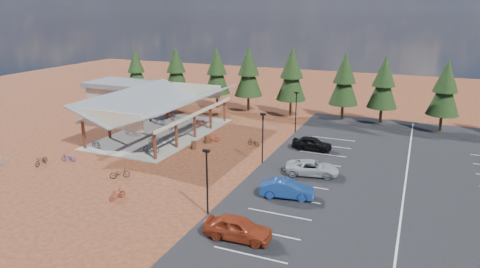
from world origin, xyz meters
TOP-DOWN VIEW (x-y plane):
  - ground at (0.00, 0.00)m, footprint 140.00×140.00m
  - asphalt_lot at (18.50, 3.00)m, footprint 27.00×44.00m
  - concrete_pad at (-10.00, 7.00)m, footprint 10.60×18.60m
  - bike_pavilion at (-10.00, 7.00)m, footprint 11.65×19.40m
  - outbuilding at (-24.00, 18.00)m, footprint 11.00×7.00m
  - lamp_post_0 at (5.00, -10.00)m, footprint 0.50×0.25m
  - lamp_post_1 at (5.00, 2.00)m, footprint 0.50×0.25m
  - lamp_post_2 at (5.00, 14.00)m, footprint 0.50×0.25m
  - trash_bin_0 at (-3.48, 3.24)m, footprint 0.60×0.60m
  - trash_bin_1 at (-3.11, 5.73)m, footprint 0.60×0.60m
  - pine_0 at (-24.92, 22.62)m, footprint 3.62×3.62m
  - pine_1 at (-17.05, 22.38)m, footprint 3.97×3.97m
  - pine_2 at (-10.01, 22.65)m, footprint 4.01×4.01m
  - pine_3 at (-4.77, 22.59)m, footprint 4.15×4.15m
  - pine_4 at (2.01, 21.98)m, footprint 4.22×4.22m
  - pine_5 at (9.28, 22.44)m, footprint 3.99×3.99m
  - pine_6 at (14.36, 22.57)m, footprint 3.90×3.90m
  - pine_7 at (21.67, 21.37)m, footprint 3.89×3.89m
  - bike_0 at (-13.65, -0.66)m, footprint 1.79×1.08m
  - bike_1 at (-13.26, 5.03)m, footprint 1.57×0.85m
  - bike_2 at (-12.93, 10.65)m, footprint 1.75×0.90m
  - bike_3 at (-12.65, 12.89)m, footprint 1.92×0.80m
  - bike_4 at (-6.98, 0.19)m, footprint 1.91×0.96m
  - bike_5 at (-8.21, 2.85)m, footprint 1.82×0.74m
  - bike_6 at (-9.11, 8.20)m, footprint 1.60×0.67m
  - bike_7 at (-7.10, 11.55)m, footprint 1.71×0.95m
  - bike_8 at (-15.00, -7.02)m, footprint 0.93×1.85m
  - bike_10 at (-13.26, -5.25)m, footprint 1.67×0.90m
  - bike_11 at (-2.93, -10.60)m, footprint 0.84×1.64m
  - bike_12 at (-5.67, -6.76)m, footprint 1.77×1.64m
  - bike_15 at (-2.65, 6.31)m, footprint 1.54×1.34m
  - bike_16 at (2.15, 6.89)m, footprint 1.66×0.95m
  - car_0 at (8.53, -12.43)m, footprint 4.74×2.09m
  - car_1 at (9.65, -4.85)m, footprint 4.63×2.29m
  - car_2 at (10.36, 0.82)m, footprint 5.23×3.19m
  - car_4 at (8.60, 7.93)m, footprint 4.33×1.77m

SIDE VIEW (x-z plane):
  - ground at x=0.00m, z-range 0.00..0.00m
  - asphalt_lot at x=18.50m, z-range 0.00..0.04m
  - concrete_pad at x=-10.00m, z-range 0.00..0.10m
  - bike_16 at x=2.15m, z-range 0.00..0.82m
  - bike_10 at x=-13.26m, z-range 0.00..0.83m
  - trash_bin_0 at x=-3.48m, z-range 0.00..0.90m
  - trash_bin_1 at x=-3.11m, z-range 0.00..0.90m
  - bike_8 at x=-15.00m, z-range 0.00..0.93m
  - bike_12 at x=-5.67m, z-range 0.00..0.94m
  - bike_11 at x=-2.93m, z-range 0.00..0.95m
  - bike_15 at x=-2.65m, z-range 0.00..0.96m
  - bike_6 at x=-9.11m, z-range 0.10..0.92m
  - bike_2 at x=-12.93m, z-range 0.10..0.98m
  - bike_0 at x=-13.65m, z-range 0.10..0.99m
  - bike_1 at x=-13.26m, z-range 0.10..1.01m
  - bike_4 at x=-6.98m, z-range 0.10..1.06m
  - bike_7 at x=-7.10m, z-range 0.10..1.09m
  - bike_5 at x=-8.21m, z-range 0.10..1.16m
  - bike_3 at x=-12.65m, z-range 0.10..1.22m
  - car_2 at x=10.36m, z-range 0.04..1.40m
  - car_1 at x=9.65m, z-range 0.04..1.50m
  - car_4 at x=8.60m, z-range 0.04..1.51m
  - car_0 at x=8.53m, z-range 0.04..1.63m
  - outbuilding at x=-24.00m, z-range 0.08..3.98m
  - lamp_post_0 at x=5.00m, z-range 0.41..5.55m
  - lamp_post_1 at x=5.00m, z-range 0.41..5.55m
  - lamp_post_2 at x=5.00m, z-range 0.41..5.55m
  - bike_pavilion at x=-10.00m, z-range 1.34..6.31m
  - pine_0 at x=-24.92m, z-range 0.93..9.37m
  - pine_7 at x=21.67m, z-range 1.00..10.06m
  - pine_6 at x=14.36m, z-range 1.01..10.10m
  - pine_1 at x=-17.05m, z-range 1.03..10.28m
  - pine_5 at x=9.28m, z-range 1.03..10.34m
  - pine_2 at x=-10.01m, z-range 1.04..10.37m
  - pine_3 at x=-4.77m, z-range 1.07..10.73m
  - pine_4 at x=2.01m, z-range 1.09..10.92m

